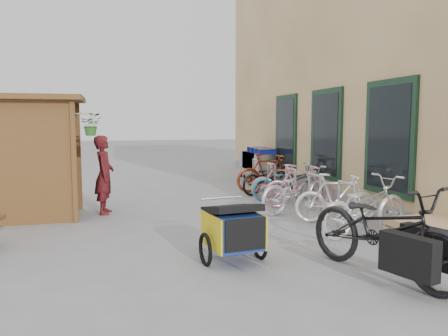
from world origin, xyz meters
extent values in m
plane|color=gray|center=(0.00, 0.00, 0.00)|extent=(80.00, 80.00, 0.00)
cube|color=#E3C482|center=(6.50, 4.50, 3.50)|extent=(6.00, 13.00, 7.00)
cube|color=gray|center=(3.58, 4.50, 0.15)|extent=(0.18, 13.00, 0.30)
cube|color=#152F1F|center=(3.47, 0.50, 1.60)|extent=(0.06, 1.50, 2.20)
cube|color=black|center=(3.44, 0.50, 1.60)|extent=(0.02, 1.25, 1.95)
cube|color=#152F1F|center=(3.47, 3.00, 1.60)|extent=(0.06, 1.50, 2.20)
cube|color=black|center=(3.44, 3.00, 1.60)|extent=(0.02, 1.25, 1.95)
cube|color=#152F1F|center=(3.47, 5.50, 1.60)|extent=(0.06, 1.50, 2.20)
cube|color=black|center=(3.44, 5.50, 1.60)|extent=(0.02, 1.25, 1.95)
cube|color=brown|center=(-2.30, 1.85, 1.15)|extent=(0.09, 0.09, 2.30)
cube|color=brown|center=(-2.30, 3.15, 1.15)|extent=(0.09, 0.09, 2.30)
cube|color=brown|center=(-3.20, 1.88, 1.15)|extent=(1.80, 0.05, 2.30)
cube|color=brown|center=(-3.20, 3.12, 1.15)|extent=(1.80, 0.05, 2.30)
cube|color=brown|center=(-3.20, 2.50, 2.35)|extent=(2.15, 1.65, 0.10)
cube|color=brown|center=(-3.40, 2.50, 0.90)|extent=(1.30, 1.15, 0.04)
cube|color=brown|center=(-3.40, 2.50, 1.50)|extent=(1.30, 1.15, 0.04)
cylinder|color=#A5A8AD|center=(-2.12, 1.85, 2.05)|extent=(0.36, 0.02, 0.02)
imported|color=#286523|center=(-1.97, 1.85, 1.85)|extent=(0.38, 0.33, 0.42)
cylinder|color=#A5A8AD|center=(2.30, -0.25, 0.42)|extent=(0.05, 0.05, 0.84)
cylinder|color=#A5A8AD|center=(2.30, 0.25, 0.42)|extent=(0.05, 0.05, 0.84)
cylinder|color=#A5A8AD|center=(2.30, 0.00, 0.84)|extent=(0.05, 0.50, 0.05)
cylinder|color=#A5A8AD|center=(2.30, 0.95, 0.42)|extent=(0.05, 0.05, 0.84)
cylinder|color=#A5A8AD|center=(2.30, 1.45, 0.42)|extent=(0.05, 0.05, 0.84)
cylinder|color=#A5A8AD|center=(2.30, 1.20, 0.84)|extent=(0.05, 0.50, 0.05)
cylinder|color=#A5A8AD|center=(2.30, 2.15, 0.42)|extent=(0.05, 0.05, 0.84)
cylinder|color=#A5A8AD|center=(2.30, 2.65, 0.42)|extent=(0.05, 0.05, 0.84)
cylinder|color=#A5A8AD|center=(2.30, 2.40, 0.84)|extent=(0.05, 0.50, 0.05)
cylinder|color=#A5A8AD|center=(2.30, 3.35, 0.42)|extent=(0.05, 0.05, 0.84)
cylinder|color=#A5A8AD|center=(2.30, 3.85, 0.42)|extent=(0.05, 0.05, 0.84)
cylinder|color=#A5A8AD|center=(2.30, 3.60, 0.84)|extent=(0.05, 0.50, 0.05)
cylinder|color=#A5A8AD|center=(2.30, 4.55, 0.42)|extent=(0.05, 0.05, 0.84)
cylinder|color=#A5A8AD|center=(2.30, 5.05, 0.42)|extent=(0.05, 0.05, 0.84)
cylinder|color=#A5A8AD|center=(2.30, 4.80, 0.84)|extent=(0.05, 0.50, 0.05)
cube|color=tan|center=(3.00, -1.40, 0.07)|extent=(1.00, 1.20, 0.12)
cube|color=tan|center=(3.00, -1.40, 0.21)|extent=(1.00, 1.20, 0.12)
cube|color=tan|center=(3.00, -1.40, 0.35)|extent=(1.00, 1.20, 0.12)
cube|color=silver|center=(3.00, 6.27, 0.63)|extent=(0.58, 0.90, 0.55)
cube|color=#1A25AD|center=(3.00, 5.82, 1.00)|extent=(0.58, 0.04, 0.19)
cylinder|color=silver|center=(3.00, 5.78, 1.08)|extent=(0.61, 0.04, 0.04)
cylinder|color=black|center=(2.77, 5.90, 0.06)|extent=(0.04, 0.13, 0.13)
cube|color=silver|center=(3.00, 6.64, 0.63)|extent=(0.58, 0.90, 0.55)
cube|color=#1A25AD|center=(3.00, 6.18, 1.00)|extent=(0.58, 0.04, 0.19)
cylinder|color=silver|center=(3.00, 6.15, 1.08)|extent=(0.61, 0.04, 0.04)
cylinder|color=black|center=(2.77, 6.27, 0.06)|extent=(0.04, 0.13, 0.13)
cube|color=silver|center=(3.00, 7.01, 0.63)|extent=(0.58, 0.90, 0.55)
cube|color=#1A25AD|center=(3.00, 6.55, 1.00)|extent=(0.58, 0.04, 0.19)
cylinder|color=silver|center=(3.00, 6.52, 1.08)|extent=(0.61, 0.04, 0.04)
cylinder|color=black|center=(2.77, 6.64, 0.06)|extent=(0.04, 0.13, 0.13)
cube|color=silver|center=(3.00, 7.38, 0.63)|extent=(0.58, 0.90, 0.55)
cube|color=#1A25AD|center=(3.00, 6.92, 1.00)|extent=(0.58, 0.04, 0.19)
cylinder|color=silver|center=(3.00, 6.89, 1.08)|extent=(0.61, 0.04, 0.04)
cylinder|color=black|center=(2.77, 7.01, 0.06)|extent=(0.04, 0.13, 0.13)
cube|color=#1C3B9C|center=(-0.07, -1.13, 0.45)|extent=(0.67, 0.84, 0.46)
cube|color=gold|center=(-0.38, -1.17, 0.45)|extent=(0.12, 0.78, 0.46)
cube|color=gold|center=(0.24, -1.10, 0.45)|extent=(0.12, 0.78, 0.46)
cube|color=black|center=(-0.02, -1.54, 0.47)|extent=(0.55, 0.09, 0.42)
cube|color=black|center=(-0.07, -1.09, 0.72)|extent=(0.73, 0.82, 0.22)
torus|color=black|center=(-0.46, -1.18, 0.21)|extent=(0.10, 0.46, 0.45)
torus|color=black|center=(0.33, -1.09, 0.21)|extent=(0.10, 0.46, 0.45)
cylinder|color=#B7B7BC|center=(0.01, -1.80, 0.21)|extent=(0.10, 0.66, 0.03)
cylinder|color=#B7B7BC|center=(-0.12, -0.71, 0.81)|extent=(0.63, 0.10, 0.03)
imported|color=black|center=(1.53, -2.16, 0.59)|extent=(1.40, 2.36, 1.17)
cube|color=black|center=(1.45, -2.76, 0.45)|extent=(0.36, 0.67, 0.45)
cube|color=black|center=(1.90, -2.51, 0.45)|extent=(0.36, 0.67, 0.45)
cube|color=#E55C15|center=(1.68, -2.64, 0.50)|extent=(0.17, 0.21, 0.12)
imported|color=maroon|center=(-1.77, 2.57, 0.81)|extent=(0.46, 0.63, 1.62)
imported|color=white|center=(2.44, -0.37, 0.50)|extent=(2.01, 1.13, 1.00)
imported|color=white|center=(2.44, 0.58, 0.47)|extent=(1.63, 0.82, 0.94)
imported|color=silver|center=(2.12, 1.65, 0.49)|extent=(1.98, 1.20, 0.98)
imported|color=pink|center=(2.39, 2.13, 0.49)|extent=(1.66, 0.60, 0.97)
imported|color=teal|center=(2.45, 2.88, 0.46)|extent=(1.81, 0.86, 0.91)
imported|color=pink|center=(2.37, 3.15, 0.45)|extent=(1.54, 0.58, 0.90)
imported|color=black|center=(2.39, 4.00, 0.44)|extent=(1.77, 1.02, 0.88)
imported|color=maroon|center=(2.47, 4.35, 0.53)|extent=(1.77, 0.54, 1.05)
camera|label=1|loc=(-1.66, -6.70, 1.89)|focal=35.00mm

